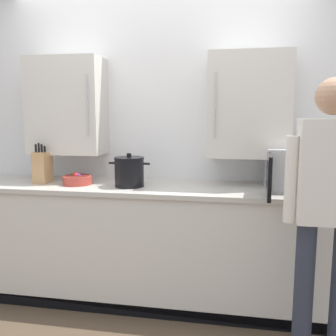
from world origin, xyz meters
TOP-DOWN VIEW (x-y plane):
  - back_wall_tiled at (0.00, 1.21)m, footprint 4.13×0.44m
  - counter_unit at (0.00, 0.89)m, footprint 3.17×0.64m
  - microwave_oven at (1.10, 0.92)m, footprint 0.52×0.72m
  - knife_block at (-0.89, 0.86)m, footprint 0.11×0.15m
  - fruit_bowl at (-0.59, 0.84)m, footprint 0.23×0.23m
  - stock_pot at (-0.15, 0.83)m, footprint 0.33×0.23m
  - person_figure at (1.15, 0.24)m, footprint 0.44×0.52m

SIDE VIEW (x-z plane):
  - counter_unit at x=0.00m, z-range 0.00..0.94m
  - fruit_bowl at x=-0.59m, z-range 0.94..1.04m
  - person_figure at x=1.15m, z-range 0.17..1.86m
  - stock_pot at x=-0.15m, z-range 0.93..1.19m
  - knife_block at x=-0.89m, z-range 0.91..1.24m
  - microwave_oven at x=1.10m, z-range 0.95..1.25m
  - back_wall_tiled at x=0.00m, z-range 0.06..2.68m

